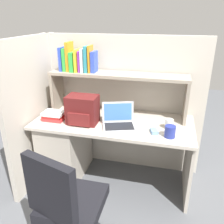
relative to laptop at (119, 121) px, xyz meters
name	(u,v)px	position (x,y,z in m)	size (l,w,h in m)	color
ground_plane	(113,179)	(-0.08, 0.10, -0.78)	(8.00, 8.00, 0.00)	#595B60
desk	(79,144)	(-0.47, 0.10, -0.38)	(1.60, 0.70, 0.73)	beige
cubicle_partition_rear	(121,104)	(-0.08, 0.48, -0.01)	(1.84, 0.05, 1.55)	#BCB5A8
cubicle_partition_left	(35,111)	(-0.93, 0.05, -0.01)	(0.05, 1.06, 1.55)	#BCB5A8
overhead_hutch	(118,83)	(-0.08, 0.30, 0.30)	(1.44, 0.28, 0.45)	gray
reference_books_on_shelf	(77,60)	(-0.51, 0.29, 0.52)	(0.39, 0.18, 0.30)	blue
laptop	(119,121)	(0.00, 0.00, 0.00)	(0.37, 0.34, 0.22)	#B7BABF
backpack	(82,110)	(-0.36, -0.01, 0.09)	(0.30, 0.22, 0.28)	#591919
computer_mouse	(154,131)	(0.35, -0.07, -0.03)	(0.06, 0.10, 0.03)	#7299C6
paper_cup	(169,124)	(0.48, 0.06, 0.00)	(0.08, 0.08, 0.10)	white
snack_canister	(170,132)	(0.49, -0.11, 0.00)	(0.10, 0.10, 0.11)	navy
desk_book_stack	(54,116)	(-0.68, -0.02, -0.01)	(0.22, 0.18, 0.09)	red
office_chair	(69,213)	(-0.18, -0.84, -0.39)	(0.52, 0.54, 0.93)	black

